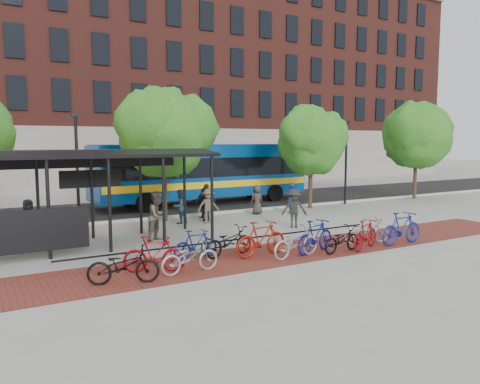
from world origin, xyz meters
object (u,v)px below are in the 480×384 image
tree_c (312,138)px  pedestrian_6 (257,200)px  bike_2 (190,257)px  bike_7 (315,236)px  lamp_post_left (77,167)px  pedestrian_7 (291,198)px  pedestrian_2 (180,206)px  pedestrian_8 (158,216)px  bike_8 (342,239)px  bike_11 (402,228)px  bike_9 (366,234)px  bike_0 (123,266)px  pedestrian_0 (29,219)px  bike_6 (296,242)px  pedestrian_1 (74,224)px  bike_5 (261,239)px  tree_d (417,133)px  bike_1 (154,254)px  bike_4 (229,242)px  bus_shelter (67,166)px  pedestrian_4 (206,202)px  bike_10 (367,231)px  bus (204,170)px  pedestrian_5 (205,202)px  pedestrian_9 (294,209)px  bike_3 (196,244)px  tree_b (165,129)px  lamp_post_right (346,160)px  pedestrian_3 (208,206)px

tree_c → pedestrian_6: bearing=-172.8°
bike_2 → bike_7: bearing=-92.5°
lamp_post_left → pedestrian_7: bearing=-6.8°
pedestrian_2 → pedestrian_8: size_ratio=0.83×
bike_8 → bike_11: bike_11 is taller
bike_9 → pedestrian_6: (0.98, 8.91, 0.24)m
bike_0 → pedestrian_0: size_ratio=1.21×
bike_6 → pedestrian_1: (-6.01, 5.92, 0.25)m
bike_5 → bike_7: (1.90, -0.53, -0.02)m
tree_d → bike_8: tree_d is taller
tree_d → pedestrian_2: bearing=-176.5°
bike_1 → bike_4: 2.92m
bike_5 → bus_shelter: bearing=45.1°
bike_9 → pedestrian_4: bearing=-5.5°
pedestrian_6 → pedestrian_7: pedestrian_7 is taller
lamp_post_left → bike_7: 11.26m
bike_9 → bike_10: 1.13m
bike_10 → pedestrian_8: bearing=74.8°
bus → pedestrian_5: bus is taller
bike_2 → pedestrian_8: size_ratio=0.96×
lamp_post_left → bike_1: (0.45, -8.69, -2.19)m
pedestrian_2 → bike_11: bearing=99.5°
pedestrian_4 → bike_4: bearing=-101.7°
bike_9 → pedestrian_9: (0.32, 4.72, 0.32)m
bike_11 → bike_3: bearing=75.2°
tree_b → bike_5: bearing=-89.0°
lamp_post_right → pedestrian_8: lamp_post_right is taller
tree_c → bike_0: bearing=-146.5°
tree_c → bus: (-4.69, 4.69, -1.93)m
bike_6 → bike_10: size_ratio=1.08×
bus_shelter → bike_9: bearing=-31.3°
tree_b → pedestrian_4: 4.05m
bus → pedestrian_0: 12.33m
bike_8 → bike_10: 1.99m
lamp_post_right → pedestrian_3: 10.83m
bike_3 → pedestrian_9: size_ratio=0.94×
bike_2 → bike_6: (3.83, -0.09, 0.03)m
tree_c → bus: bearing=135.0°
bike_3 → pedestrian_3: (3.34, 5.83, 0.34)m
pedestrian_1 → pedestrian_8: bearing=161.2°
bike_3 → bus: bearing=-31.5°
bike_6 → pedestrian_5: (0.98, 9.01, 0.26)m
pedestrian_6 → bike_7: bearing=70.2°
pedestrian_5 → lamp_post_right: bearing=-177.1°
tree_b → tree_d: 18.00m
lamp_post_right → bike_8: bearing=-133.2°
bike_2 → bike_11: bearing=-96.7°
pedestrian_9 → bus: bearing=125.0°
bike_0 → bike_8: bike_0 is taller
pedestrian_5 → bike_7: bearing=90.8°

